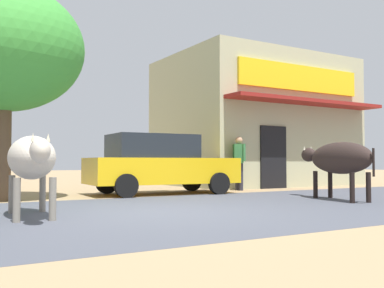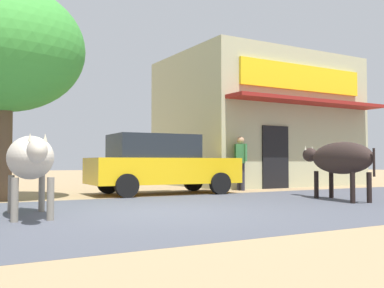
% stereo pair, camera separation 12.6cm
% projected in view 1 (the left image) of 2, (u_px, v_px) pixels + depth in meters
% --- Properties ---
extents(ground, '(80.00, 80.00, 0.00)m').
position_uv_depth(ground, '(155.00, 212.00, 8.15)').
color(ground, '#9F835C').
extents(asphalt_road, '(72.00, 6.39, 0.00)m').
position_uv_depth(asphalt_road, '(155.00, 212.00, 8.15)').
color(asphalt_road, '#484B55').
rests_on(asphalt_road, ground).
extents(storefront_right_club, '(6.82, 6.09, 4.92)m').
position_uv_depth(storefront_right_club, '(254.00, 123.00, 18.22)').
color(storefront_right_club, '#A9A883').
rests_on(storefront_right_club, ground).
extents(roadside_tree, '(3.64, 3.64, 4.97)m').
position_uv_depth(roadside_tree, '(4.00, 49.00, 10.48)').
color(roadside_tree, brown).
rests_on(roadside_tree, ground).
extents(parked_hatchback_car, '(4.21, 2.02, 1.64)m').
position_uv_depth(parked_hatchback_car, '(159.00, 164.00, 12.61)').
color(parked_hatchback_car, gold).
rests_on(parked_hatchback_car, ground).
extents(cow_near_brown, '(0.95, 2.66, 1.32)m').
position_uv_depth(cow_near_brown, '(32.00, 158.00, 7.39)').
color(cow_near_brown, beige).
rests_on(cow_near_brown, ground).
extents(cow_far_dark, '(1.10, 2.76, 1.36)m').
position_uv_depth(cow_far_dark, '(338.00, 159.00, 10.67)').
color(cow_far_dark, '#2F2320').
rests_on(cow_far_dark, ground).
extents(pedestrian_by_shop, '(0.46, 0.61, 1.68)m').
position_uv_depth(pedestrian_by_shop, '(239.00, 159.00, 14.25)').
color(pedestrian_by_shop, '#262633').
rests_on(pedestrian_by_shop, ground).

